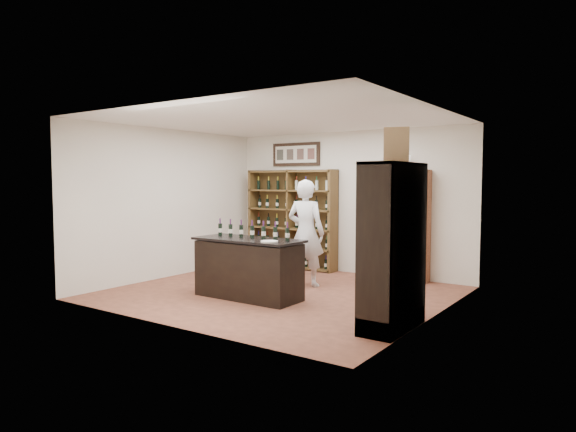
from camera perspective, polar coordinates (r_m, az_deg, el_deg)
The scene contains 21 objects.
floor at distance 9.07m, azimuth -1.00°, elevation -8.54°, with size 5.50×5.50×0.00m, color brown.
ceiling at distance 8.91m, azimuth -1.02°, elevation 10.64°, with size 5.50×5.50×0.00m, color white.
wall_back at distance 10.99m, azimuth 6.62°, elevation 1.53°, with size 5.50×0.04×3.00m, color silver.
wall_left at distance 10.71m, azimuth -13.06°, elevation 1.39°, with size 0.04×5.00×3.00m, color silver.
wall_right at distance 7.60m, azimuth 16.08°, elevation 0.31°, with size 0.04×5.00×3.00m, color silver.
wine_shelf at distance 11.54m, azimuth 0.51°, elevation -0.32°, with size 2.20×0.38×2.20m.
framed_picture at distance 11.64m, azimuth 0.89°, elevation 6.86°, with size 1.25×0.04×0.52m, color black.
arched_doorway at distance 10.33m, azimuth 12.28°, elevation -0.70°, with size 1.17×0.35×2.17m.
emergency_light at distance 10.39m, azimuth 12.58°, elevation 6.28°, with size 0.30×0.10×0.10m, color white.
tasting_counter at distance 8.63m, azimuth -4.43°, elevation -5.85°, with size 1.88×0.78×1.00m.
counter_bottle_0 at distance 9.09m, azimuth -7.55°, elevation -1.47°, with size 0.07×0.07×0.30m.
counter_bottle_1 at distance 8.93m, azimuth -6.41°, elevation -1.56°, with size 0.07×0.07×0.30m.
counter_bottle_2 at distance 8.78m, azimuth -5.23°, elevation -1.65°, with size 0.07×0.07×0.30m.
counter_bottle_3 at distance 8.63m, azimuth -4.00°, elevation -1.74°, with size 0.07×0.07×0.30m.
counter_bottle_4 at distance 8.48m, azimuth -2.73°, elevation -1.83°, with size 0.07×0.07×0.30m.
counter_bottle_5 at distance 8.34m, azimuth -1.42°, elevation -1.93°, with size 0.07×0.07×0.30m.
counter_bottle_6 at distance 8.20m, azimuth -0.07°, elevation -2.03°, with size 0.07×0.07×0.30m.
side_cabinet at distance 6.93m, azimuth 11.79°, elevation -6.18°, with size 0.48×1.20×2.20m.
shopkeeper at distance 9.53m, azimuth 2.00°, elevation -1.90°, with size 0.72×0.47×1.98m, color silver.
plate at distance 8.02m, azimuth -2.09°, elevation -2.85°, with size 0.27×0.27×0.02m, color beige.
wine_crate at distance 6.99m, azimuth 11.96°, elevation 7.72°, with size 0.33×0.14×0.46m, color tan.
Camera 1 is at (5.17, -7.19, 1.97)m, focal length 32.00 mm.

